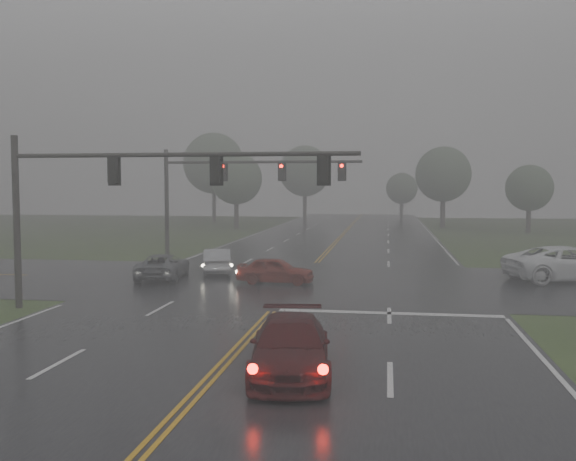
% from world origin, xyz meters
% --- Properties ---
extents(main_road, '(18.00, 160.00, 0.02)m').
position_xyz_m(main_road, '(0.00, 20.00, 0.00)').
color(main_road, black).
rests_on(main_road, ground).
extents(cross_street, '(120.00, 14.00, 0.02)m').
position_xyz_m(cross_street, '(0.00, 22.00, 0.00)').
color(cross_street, black).
rests_on(cross_street, ground).
extents(stop_bar, '(8.50, 0.50, 0.01)m').
position_xyz_m(stop_bar, '(4.50, 14.40, 0.00)').
color(stop_bar, silver).
rests_on(stop_bar, ground).
extents(sedan_maroon, '(2.62, 5.17, 1.44)m').
position_xyz_m(sedan_maroon, '(1.95, 5.98, 0.00)').
color(sedan_maroon, '#3C0B0C').
rests_on(sedan_maroon, ground).
extents(sedan_red, '(3.90, 1.67, 1.31)m').
position_xyz_m(sedan_red, '(-1.10, 21.17, 0.00)').
color(sedan_red, maroon).
rests_on(sedan_red, ground).
extents(sedan_silver, '(2.51, 4.41, 1.37)m').
position_xyz_m(sedan_silver, '(-5.00, 24.47, 0.00)').
color(sedan_silver, '#AAADB2').
rests_on(sedan_silver, ground).
extents(car_grey, '(2.69, 4.90, 1.30)m').
position_xyz_m(car_grey, '(-7.23, 21.91, 0.00)').
color(car_grey, '#53555A').
rests_on(car_grey, ground).
extents(pickup_white, '(6.99, 4.67, 1.78)m').
position_xyz_m(pickup_white, '(13.60, 24.30, 0.00)').
color(pickup_white, white).
rests_on(pickup_white, ground).
extents(signal_gantry_near, '(13.75, 0.30, 6.88)m').
position_xyz_m(signal_gantry_near, '(-5.89, 13.39, 4.87)').
color(signal_gantry_near, black).
rests_on(signal_gantry_near, ground).
extents(signal_gantry_far, '(13.13, 0.37, 7.29)m').
position_xyz_m(signal_gantry_far, '(-6.14, 30.97, 5.13)').
color(signal_gantry_far, black).
rests_on(signal_gantry_far, ground).
extents(tree_nw_a, '(5.89, 5.89, 8.65)m').
position_xyz_m(tree_nw_a, '(-12.63, 61.11, 5.69)').
color(tree_nw_a, '#2D231D').
rests_on(tree_nw_a, ground).
extents(tree_ne_a, '(6.44, 6.44, 9.46)m').
position_xyz_m(tree_ne_a, '(10.79, 66.59, 6.22)').
color(tree_ne_a, '#2D231D').
rests_on(tree_ne_a, ground).
extents(tree_n_mid, '(7.19, 7.19, 10.55)m').
position_xyz_m(tree_n_mid, '(-7.13, 79.49, 6.94)').
color(tree_n_mid, '#2D231D').
rests_on(tree_n_mid, ground).
extents(tree_e_near, '(4.82, 4.82, 7.08)m').
position_xyz_m(tree_e_near, '(18.93, 59.55, 4.65)').
color(tree_e_near, '#2D231D').
rests_on(tree_e_near, ground).
extents(tree_nw_b, '(8.15, 8.15, 11.97)m').
position_xyz_m(tree_nw_b, '(-18.66, 73.46, 7.88)').
color(tree_nw_b, '#2D231D').
rests_on(tree_nw_b, ground).
extents(tree_n_far, '(4.64, 4.64, 6.82)m').
position_xyz_m(tree_n_far, '(6.48, 86.80, 4.48)').
color(tree_n_far, '#2D231D').
rests_on(tree_n_far, ground).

